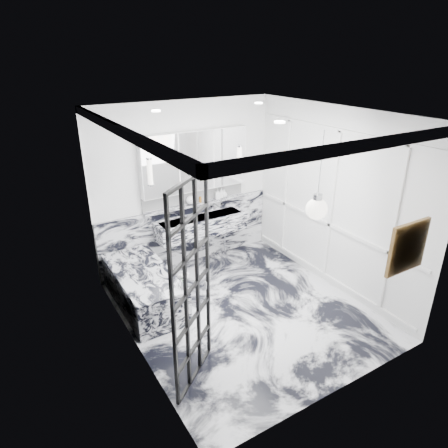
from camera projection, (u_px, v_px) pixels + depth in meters
floor at (243, 310)px, 5.84m from camera, size 3.60×3.60×0.00m
ceiling at (248, 113)px, 4.72m from camera, size 3.60×3.60×0.00m
wall_back at (186, 186)px, 6.70m from camera, size 3.60×0.00×3.60m
wall_front at (349, 284)px, 3.87m from camera, size 3.60×0.00×3.60m
wall_left at (129, 250)px, 4.52m from camera, size 0.00×3.60×3.60m
wall_right at (333, 200)px, 6.04m from camera, size 0.00×3.60×3.60m
marble_clad_back at (188, 233)px, 7.03m from camera, size 3.18×0.05×1.05m
marble_clad_left at (130, 255)px, 4.56m from camera, size 0.02×3.56×2.68m
panel_molding at (331, 207)px, 6.07m from camera, size 0.03×3.40×2.30m
soap_bottle_a at (221, 193)px, 7.02m from camera, size 0.09×0.09×0.19m
soap_bottle_b at (217, 194)px, 6.98m from camera, size 0.10×0.10×0.19m
soap_bottle_c at (224, 193)px, 7.05m from camera, size 0.14×0.14×0.15m
face_pot at (190, 200)px, 6.74m from camera, size 0.15×0.15×0.15m
amber_bottle at (200, 199)px, 6.84m from camera, size 0.04×0.04×0.10m
flower_vase at (184, 284)px, 5.34m from camera, size 0.08×0.08×0.12m
crittall_door at (192, 288)px, 4.19m from camera, size 0.71×0.58×2.37m
artwork at (408, 247)px, 4.27m from camera, size 0.48×0.05×0.48m
pendant_light at (317, 209)px, 4.33m from camera, size 0.24×0.24×0.24m
trough_sink at (201, 225)px, 6.84m from camera, size 1.60×0.45×0.30m
ledge at (196, 204)px, 6.84m from camera, size 1.90×0.14×0.04m
subway_tile at (194, 195)px, 6.83m from camera, size 1.90×0.03×0.23m
mirror_cabinet at (195, 161)px, 6.54m from camera, size 1.90×0.16×1.00m
sconce_left at (150, 172)px, 6.09m from camera, size 0.07×0.07×0.40m
sconce_right at (240, 158)px, 6.87m from camera, size 0.07×0.07×0.40m
bathtub at (144, 288)px, 5.88m from camera, size 0.75×1.65×0.55m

